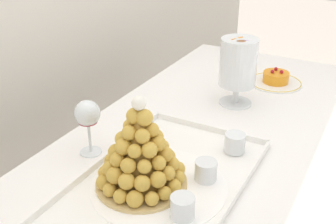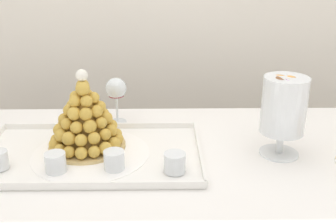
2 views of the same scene
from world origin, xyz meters
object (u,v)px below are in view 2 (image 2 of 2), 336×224
dessert_cup_centre (114,161)px  dessert_cup_mid_right (175,163)px  macaron_goblet (284,107)px  dessert_cup_mid_left (56,163)px  serving_tray (91,154)px  croquembouche (85,119)px  wine_glass (116,90)px

dessert_cup_centre → dessert_cup_mid_right: bearing=-5.9°
macaron_goblet → dessert_cup_mid_left: bearing=-170.4°
dessert_cup_centre → macaron_goblet: macaron_goblet is taller
serving_tray → macaron_goblet: 0.56m
serving_tray → croquembouche: (-0.02, 0.04, 0.09)m
croquembouche → dessert_cup_centre: croquembouche is taller
croquembouche → wine_glass: size_ratio=1.50×
dessert_cup_centre → dessert_cup_mid_right: 0.16m
croquembouche → serving_tray: bearing=-67.2°
wine_glass → dessert_cup_mid_left: bearing=-109.7°
croquembouche → macaron_goblet: croquembouche is taller
dessert_cup_mid_left → macaron_goblet: macaron_goblet is taller
dessert_cup_mid_left → wine_glass: size_ratio=0.35×
dessert_cup_centre → dessert_cup_mid_right: size_ratio=0.96×
macaron_goblet → wine_glass: bearing=153.7°
dessert_cup_mid_right → serving_tray: bearing=155.9°
croquembouche → dessert_cup_centre: bearing=-53.9°
serving_tray → dessert_cup_mid_left: size_ratio=11.47×
dessert_cup_mid_left → dessert_cup_mid_right: bearing=-1.0°
croquembouche → macaron_goblet: (0.56, -0.04, 0.05)m
dessert_cup_mid_right → dessert_cup_centre: bearing=174.1°
dessert_cup_mid_left → wine_glass: (0.12, 0.35, 0.08)m
dessert_cup_mid_left → macaron_goblet: 0.63m
dessert_cup_mid_left → serving_tray: bearing=53.8°
croquembouche → wine_glass: 0.22m
serving_tray → wine_glass: size_ratio=3.99×
dessert_cup_mid_left → wine_glass: 0.38m
croquembouche → dessert_cup_mid_right: croquembouche is taller
croquembouche → dessert_cup_mid_left: 0.16m
croquembouche → dessert_cup_centre: size_ratio=4.28×
croquembouche → macaron_goblet: bearing=-3.7°
dessert_cup_centre → macaron_goblet: bearing=11.3°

